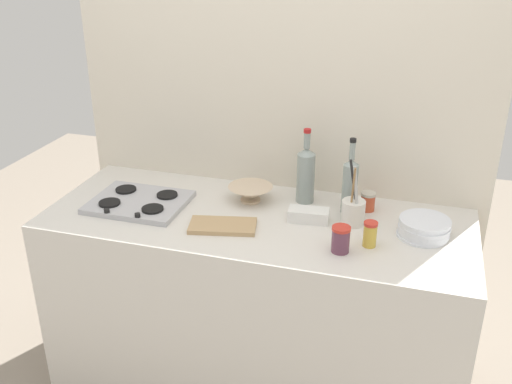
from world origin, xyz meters
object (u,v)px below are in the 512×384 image
Objects in this scene: wine_bottle_leftmost at (306,174)px; wine_bottle_mid_left at (350,185)px; butter_dish at (309,215)px; plate_stack at (424,228)px; mixing_bowl at (250,193)px; cutting_board at (223,226)px; stovetop_hob at (139,202)px; utensil_crock at (353,211)px; condiment_jar_spare at (368,201)px; condiment_jar_rear at (341,239)px; condiment_jar_front at (370,234)px.

wine_bottle_mid_left is at bearing -15.10° from wine_bottle_leftmost.
plate_stack is at bearing 0.08° from butter_dish.
mixing_bowl is 0.28m from cutting_board.
stovetop_hob is at bearing 167.26° from cutting_board.
stovetop_hob is 1.98× the size of plate_stack.
cutting_board is at bearing -159.60° from utensil_crock.
wine_bottle_leftmost is at bearing 177.83° from condiment_jar_spare.
wine_bottle_mid_left is (-0.32, 0.13, 0.09)m from plate_stack.
wine_bottle_leftmost is 1.01× the size of wine_bottle_mid_left.
condiment_jar_spare is (0.22, 0.17, 0.02)m from butter_dish.
plate_stack is 0.46m from butter_dish.
stovetop_hob is 0.93m from condiment_jar_rear.
plate_stack is at bearing -19.23° from wine_bottle_leftmost.
condiment_jar_rear is at bearing -5.96° from cutting_board.
condiment_jar_rear is at bearing -9.15° from stovetop_hob.
stovetop_hob is 1.21m from plate_stack.
condiment_jar_rear is (0.02, -0.34, -0.08)m from wine_bottle_mid_left.
utensil_crock is (0.47, -0.09, 0.02)m from mixing_bowl.
wine_bottle_mid_left is 1.68× the size of mixing_bowl.
stovetop_hob is 1.21× the size of wine_bottle_leftmost.
wine_bottle_mid_left is at bearing 93.43° from condiment_jar_rear.
wine_bottle_mid_left is 1.20× the size of utensil_crock.
mixing_bowl is 0.31m from butter_dish.
stovetop_hob is 1.02m from condiment_jar_front.
condiment_jar_spare is at bearing 6.56° from mixing_bowl.
butter_dish is (0.75, 0.07, 0.01)m from stovetop_hob.
condiment_jar_front is at bearing -44.81° from wine_bottle_leftmost.
wine_bottle_leftmost reaches higher than stovetop_hob.
wine_bottle_leftmost is 0.26m from mixing_bowl.
condiment_jar_front reaches higher than mixing_bowl.
condiment_jar_front is (0.27, -0.14, 0.03)m from butter_dish.
mixing_bowl is at bearing 155.67° from condiment_jar_front.
plate_stack reaches higher than cutting_board.
mixing_bowl is at bearing -163.40° from wine_bottle_leftmost.
mixing_bowl is at bearing 158.71° from butter_dish.
cutting_board is at bearing -127.80° from wine_bottle_leftmost.
utensil_crock reaches higher than plate_stack.
stovetop_hob is at bearing -160.33° from wine_bottle_leftmost.
condiment_jar_spare is at bearing -2.17° from wine_bottle_leftmost.
cutting_board is (-0.47, -0.29, -0.12)m from wine_bottle_mid_left.
wine_bottle_mid_left is at bearing 12.18° from stovetop_hob.
wine_bottle_mid_left reaches higher than plate_stack.
wine_bottle_mid_left is at bearing 107.96° from utensil_crock.
plate_stack is 0.74× the size of utensil_crock.
plate_stack is 0.80m from cutting_board.
utensil_crock is (0.18, 0.02, 0.03)m from butter_dish.
condiment_jar_spare is (-0.04, 0.31, -0.01)m from condiment_jar_front.
wine_bottle_leftmost reaches higher than cutting_board.
condiment_jar_front reaches higher than stovetop_hob.
condiment_jar_rear is at bearing -35.57° from mixing_bowl.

